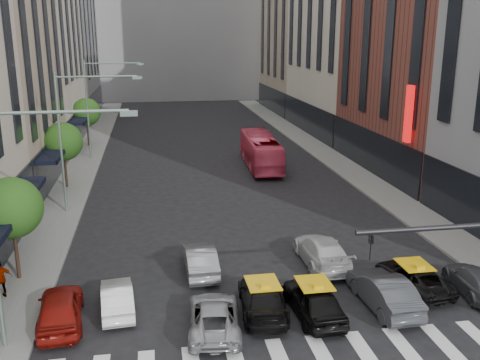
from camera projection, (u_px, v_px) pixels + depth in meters
name	position (u px, v px, depth m)	size (l,w,h in m)	color
sidewalk_left	(78.00, 174.00, 44.66)	(3.00, 96.00, 0.15)	slate
sidewalk_right	(340.00, 164.00, 48.33)	(3.00, 96.00, 0.15)	slate
building_left_d	(59.00, 7.00, 73.15)	(8.00, 18.00, 30.00)	gray
building_right_b	(427.00, 14.00, 42.95)	(8.00, 18.00, 26.00)	brown
building_right_d	(299.00, 16.00, 78.84)	(8.00, 18.00, 28.00)	tan
tree_near	(11.00, 208.00, 24.64)	(2.88, 2.88, 4.95)	black
tree_mid	(63.00, 142.00, 39.87)	(2.88, 2.88, 4.95)	black
tree_far	(86.00, 112.00, 55.09)	(2.88, 2.88, 4.95)	black
streetlamp_near	(15.00, 197.00, 18.62)	(5.38, 0.25, 9.00)	gray
streetlamp_mid	(75.00, 124.00, 33.84)	(5.38, 0.25, 9.00)	gray
streetlamp_far	(97.00, 96.00, 49.07)	(5.38, 0.25, 9.00)	gray
liberty_sign	(409.00, 114.00, 37.43)	(0.30, 0.70, 4.00)	red
car_red	(60.00, 308.00, 21.54)	(1.74, 4.32, 1.47)	maroon
car_white_front	(117.00, 298.00, 22.64)	(1.30, 3.74, 1.23)	white
car_silver	(214.00, 316.00, 21.18)	(2.01, 4.35, 1.21)	#9C9DA1
taxi_left	(263.00, 298.00, 22.52)	(1.86, 4.59, 1.33)	black
taxi_center	(314.00, 300.00, 22.23)	(1.72, 4.27, 1.46)	black
car_grey_mid	(384.00, 291.00, 22.93)	(1.58, 4.53, 1.49)	#3A3D41
taxi_right	(413.00, 277.00, 24.58)	(2.01, 4.35, 1.21)	black
car_grey_curb	(476.00, 281.00, 24.19)	(1.72, 4.24, 1.23)	#45474D
car_row2_left	(200.00, 259.00, 26.30)	(1.47, 4.23, 1.39)	#98999D
car_row2_right	(322.00, 251.00, 27.25)	(2.04, 5.02, 1.46)	silver
bus	(261.00, 151.00, 47.20)	(2.45, 10.46, 2.91)	#EA4466
pedestrian_far	(0.00, 279.00, 23.45)	(1.02, 0.43, 1.74)	gray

